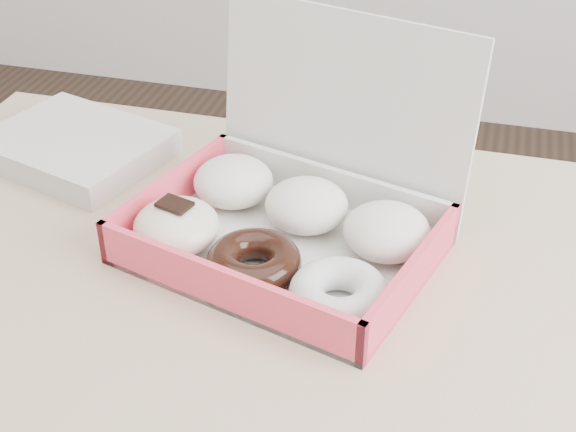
# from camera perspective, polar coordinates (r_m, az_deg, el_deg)

# --- Properties ---
(table) EXTENTS (1.20, 0.80, 0.75)m
(table) POSITION_cam_1_polar(r_m,az_deg,el_deg) (0.88, 2.79, -11.20)
(table) COLOR tan
(table) RESTS_ON ground
(donut_box) EXTENTS (0.39, 0.36, 0.24)m
(donut_box) POSITION_cam_1_polar(r_m,az_deg,el_deg) (0.91, -0.02, -0.05)
(donut_box) COLOR silver
(donut_box) RESTS_ON table
(newspapers) EXTENTS (0.27, 0.24, 0.04)m
(newspapers) POSITION_cam_1_polar(r_m,az_deg,el_deg) (1.13, -14.86, 4.78)
(newspapers) COLOR silver
(newspapers) RESTS_ON table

